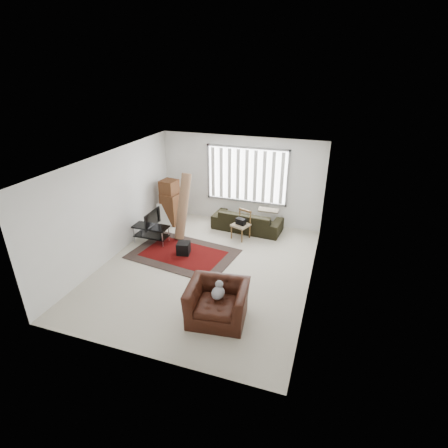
# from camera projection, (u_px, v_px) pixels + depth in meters

# --- Properties ---
(room) EXTENTS (6.00, 6.02, 2.71)m
(room) POSITION_uv_depth(u_px,v_px,m) (213.00, 195.00, 8.32)
(room) COLOR beige
(room) RESTS_ON ground
(persian_rug) EXTENTS (2.87, 2.11, 0.02)m
(persian_rug) POSITION_uv_depth(u_px,v_px,m) (183.00, 254.00, 9.25)
(persian_rug) COLOR black
(persian_rug) RESTS_ON ground
(tv_stand) EXTENTS (0.99, 0.44, 0.49)m
(tv_stand) POSITION_uv_depth(u_px,v_px,m) (151.00, 230.00, 9.75)
(tv_stand) COLOR black
(tv_stand) RESTS_ON ground
(tv) EXTENTS (0.10, 0.80, 0.46)m
(tv) POSITION_uv_depth(u_px,v_px,m) (150.00, 219.00, 9.59)
(tv) COLOR black
(tv) RESTS_ON tv_stand
(subwoofer) EXTENTS (0.38, 0.38, 0.32)m
(subwoofer) POSITION_uv_depth(u_px,v_px,m) (184.00, 248.00, 9.18)
(subwoofer) COLOR black
(subwoofer) RESTS_ON persian_rug
(moving_boxes) EXTENTS (0.64, 0.60, 1.40)m
(moving_boxes) POSITION_uv_depth(u_px,v_px,m) (170.00, 204.00, 10.80)
(moving_boxes) COLOR #55321B
(moving_boxes) RESTS_ON ground
(white_flatpack) EXTENTS (0.58, 0.32, 0.69)m
(white_flatpack) POSITION_uv_depth(u_px,v_px,m) (166.00, 215.00, 10.75)
(white_flatpack) COLOR silver
(white_flatpack) RESTS_ON ground
(rolled_rug) EXTENTS (0.44, 0.80, 1.87)m
(rolled_rug) POSITION_uv_depth(u_px,v_px,m) (183.00, 206.00, 9.83)
(rolled_rug) COLOR brown
(rolled_rug) RESTS_ON ground
(sofa) EXTENTS (2.13, 1.05, 0.79)m
(sofa) POSITION_uv_depth(u_px,v_px,m) (247.00, 218.00, 10.46)
(sofa) COLOR black
(sofa) RESTS_ON ground
(side_chair) EXTENTS (0.57, 0.57, 0.83)m
(side_chair) POSITION_uv_depth(u_px,v_px,m) (241.00, 223.00, 9.93)
(side_chair) COLOR #837356
(side_chair) RESTS_ON ground
(armchair) EXTENTS (1.28, 1.15, 0.86)m
(armchair) POSITION_uv_depth(u_px,v_px,m) (218.00, 300.00, 6.78)
(armchair) COLOR black
(armchair) RESTS_ON ground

